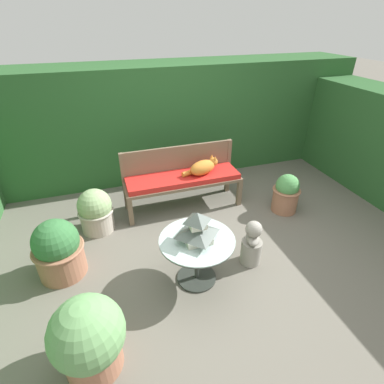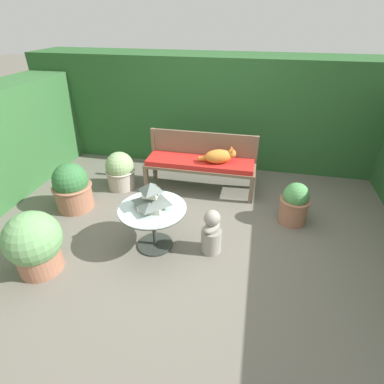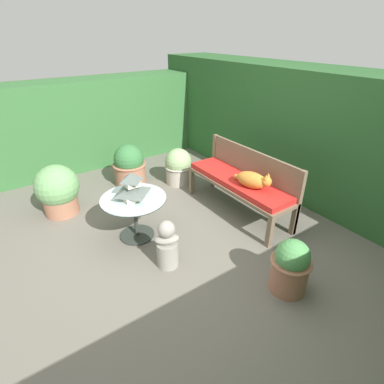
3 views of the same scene
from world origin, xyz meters
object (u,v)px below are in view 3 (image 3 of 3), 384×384
Objects in this scene: potted_plant_path_edge at (178,167)px; potted_plant_hedge_corner at (290,266)px; garden_bust at (167,246)px; cat at (253,180)px; potted_plant_patio_mid at (58,190)px; potted_plant_bench_right at (129,166)px; patio_table at (134,206)px; pagoda_birdhouse at (132,187)px; garden_bench at (238,183)px.

potted_plant_hedge_corner is (2.47, -0.36, -0.01)m from potted_plant_path_edge.
cat is at bearing 27.43° from garden_bust.
potted_plant_patio_mid is at bearing -94.06° from potted_plant_path_edge.
garden_bust is at bearing 20.98° from potted_plant_patio_mid.
potted_plant_bench_right is 1.15m from potted_plant_patio_mid.
patio_table is at bearing -21.70° from potted_plant_bench_right.
potted_plant_path_edge reaches higher than patio_table.
potted_plant_bench_right reaches higher than patio_table.
pagoda_birdhouse reaches higher than potted_plant_patio_mid.
potted_plant_bench_right is at bearing -121.14° from potted_plant_path_edge.
pagoda_birdhouse is 1.24m from potted_plant_patio_mid.
garden_bust is (0.38, -1.29, -0.18)m from garden_bench.
patio_table is at bearing 116.98° from garden_bust.
garden_bench is 2.33m from potted_plant_patio_mid.
potted_plant_hedge_corner is at bearing 27.38° from patio_table.
potted_plant_hedge_corner is (2.86, 0.29, -0.04)m from potted_plant_bench_right.
potted_plant_path_edge is (-1.55, 1.12, 0.03)m from garden_bust.
garden_bench is at bearing 27.66° from potted_plant_bench_right.
pagoda_birdhouse is at bearing 116.98° from garden_bust.
potted_plant_bench_right is at bearing 103.45° from potted_plant_patio_mid.
garden_bench is 2.80× the size of potted_plant_path_edge.
potted_plant_bench_right reaches higher than potted_plant_path_edge.
potted_plant_bench_right is at bearing -152.34° from garden_bench.
potted_plant_patio_mid is at bearing -150.16° from pagoda_birdhouse.
potted_plant_path_edge is 0.84× the size of potted_plant_patio_mid.
potted_plant_patio_mid is at bearing -123.88° from garden_bench.
garden_bust is 1.19m from potted_plant_hedge_corner.
garden_bench is 1.37m from patio_table.
garden_bust is at bearing -140.45° from potted_plant_hedge_corner.
patio_table is 1.49m from potted_plant_path_edge.
potted_plant_path_edge is at bearing 167.22° from cat.
potted_plant_hedge_corner is at bearing -8.31° from potted_plant_path_edge.
cat is at bearing 67.68° from pagoda_birdhouse.
garden_bust is at bearing -35.81° from potted_plant_path_edge.
potted_plant_patio_mid is (-0.13, -1.76, 0.06)m from potted_plant_path_edge.
potted_plant_patio_mid is (-1.68, -0.64, 0.09)m from garden_bust.
cat reaches higher than potted_plant_patio_mid.
cat is at bearing 23.08° from potted_plant_bench_right.
patio_table is at bearing 180.00° from pagoda_birdhouse.
potted_plant_patio_mid reaches higher than potted_plant_path_edge.
potted_plant_path_edge is 1.77m from potted_plant_patio_mid.
potted_plant_path_edge is (0.39, 0.65, -0.03)m from potted_plant_bench_right.
pagoda_birdhouse is at bearing -101.05° from garden_bench.
garden_bench is 2.44× the size of potted_plant_bench_right.
cat reaches higher than potted_plant_path_edge.
garden_bust is 1.80m from potted_plant_patio_mid.
cat is 1.18m from potted_plant_hedge_corner.
patio_table is (-0.54, -1.30, -0.18)m from cat.
potted_plant_patio_mid reaches higher than garden_bust.
potted_plant_hedge_corner is at bearing 5.73° from potted_plant_bench_right.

